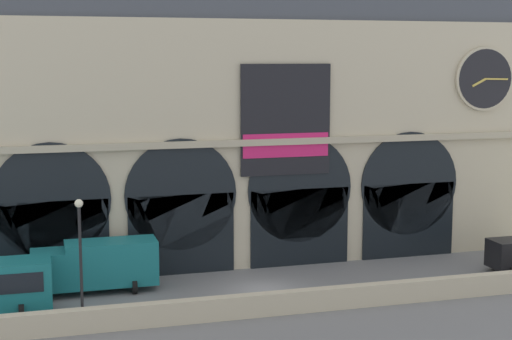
{
  "coord_description": "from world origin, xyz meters",
  "views": [
    {
      "loc": [
        -12.97,
        -43.96,
        14.16
      ],
      "look_at": [
        0.99,
        5.0,
        6.73
      ],
      "focal_mm": 54.22,
      "sensor_mm": 36.0,
      "label": 1
    }
  ],
  "objects": [
    {
      "name": "street_lamp_quayside",
      "position": [
        -11.03,
        -3.69,
        4.41
      ],
      "size": [
        0.44,
        0.44,
        6.9
      ],
      "color": "black",
      "rests_on": "ground"
    },
    {
      "name": "box_truck_midwest",
      "position": [
        -9.8,
        2.5,
        1.7
      ],
      "size": [
        7.5,
        2.91,
        3.12
      ],
      "color": "#19727A",
      "rests_on": "ground"
    },
    {
      "name": "station_building",
      "position": [
        0.03,
        7.56,
        10.16
      ],
      "size": [
        42.55,
        5.52,
        20.92
      ],
      "color": "beige",
      "rests_on": "ground"
    },
    {
      "name": "ground_plane",
      "position": [
        0.0,
        0.0,
        0.0
      ],
      "size": [
        200.0,
        200.0,
        0.0
      ],
      "primitive_type": "plane",
      "color": "slate"
    },
    {
      "name": "quay_parapet_wall",
      "position": [
        0.0,
        -4.49,
        0.63
      ],
      "size": [
        90.0,
        0.7,
        1.26
      ],
      "primitive_type": "cube",
      "color": "beige",
      "rests_on": "ground"
    }
  ]
}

